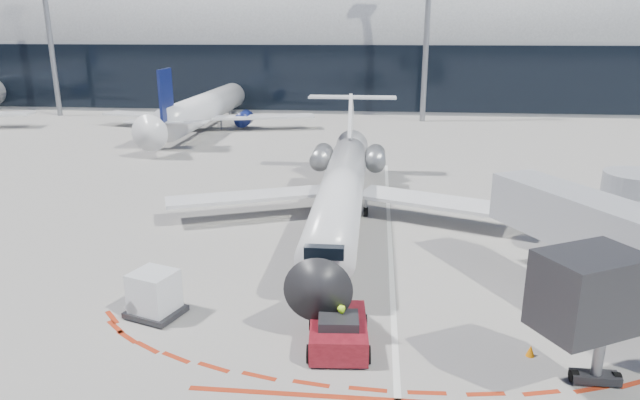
# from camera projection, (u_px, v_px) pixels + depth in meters

# --- Properties ---
(ground) EXTENTS (260.00, 260.00, 0.00)m
(ground) POSITION_uv_depth(u_px,v_px,m) (391.00, 263.00, 29.57)
(ground) COLOR slate
(ground) RESTS_ON ground
(apron_centerline) EXTENTS (0.25, 40.00, 0.01)m
(apron_centerline) POSITION_uv_depth(u_px,v_px,m) (390.00, 249.00, 31.47)
(apron_centerline) COLOR silver
(apron_centerline) RESTS_ON ground
(terminal_building) EXTENTS (150.00, 24.15, 24.00)m
(terminal_building) POSITION_uv_depth(u_px,v_px,m) (385.00, 49.00, 89.01)
(terminal_building) COLOR #989B9E
(terminal_building) RESTS_ON ground
(jet_bridge) EXTENTS (10.03, 15.20, 4.90)m
(jet_bridge) POSITION_uv_depth(u_px,v_px,m) (620.00, 235.00, 24.90)
(jet_bridge) COLOR #93959B
(jet_bridge) RESTS_ON ground
(light_mast_west) EXTENTS (0.70, 0.70, 25.00)m
(light_mast_west) POSITION_uv_depth(u_px,v_px,m) (48.00, 22.00, 75.97)
(light_mast_west) COLOR gray
(light_mast_west) RESTS_ON ground
(light_mast_centre) EXTENTS (0.70, 0.70, 25.00)m
(light_mast_centre) POSITION_uv_depth(u_px,v_px,m) (427.00, 21.00, 71.21)
(light_mast_centre) COLOR gray
(light_mast_centre) RESTS_ON ground
(regional_jet) EXTENTS (22.48, 27.72, 6.94)m
(regional_jet) POSITION_uv_depth(u_px,v_px,m) (342.00, 186.00, 35.13)
(regional_jet) COLOR silver
(regional_jet) RESTS_ON ground
(pushback_tug) EXTENTS (2.54, 5.50, 1.41)m
(pushback_tug) POSITION_uv_depth(u_px,v_px,m) (338.00, 331.00, 21.67)
(pushback_tug) COLOR #540C13
(pushback_tug) RESTS_ON ground
(ramp_worker) EXTENTS (0.76, 0.72, 1.75)m
(ramp_worker) POSITION_uv_depth(u_px,v_px,m) (340.00, 326.00, 21.56)
(ramp_worker) COLOR #B6FF1A
(ramp_worker) RESTS_ON ground
(uld_container) EXTENTS (2.59, 2.39, 1.99)m
(uld_container) POSITION_uv_depth(u_px,v_px,m) (154.00, 295.00, 23.85)
(uld_container) COLOR black
(uld_container) RESTS_ON ground
(safety_cone_right) EXTENTS (0.32, 0.32, 0.45)m
(safety_cone_right) POSITION_uv_depth(u_px,v_px,m) (531.00, 351.00, 21.10)
(safety_cone_right) COLOR orange
(safety_cone_right) RESTS_ON ground
(bg_airliner_1) EXTENTS (30.70, 32.51, 9.93)m
(bg_airliner_1) POSITION_uv_depth(u_px,v_px,m) (205.00, 87.00, 68.13)
(bg_airliner_1) COLOR silver
(bg_airliner_1) RESTS_ON ground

